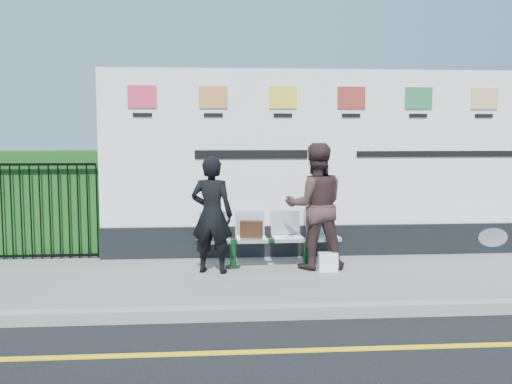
% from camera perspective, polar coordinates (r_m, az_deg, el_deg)
% --- Properties ---
extents(ground, '(80.00, 80.00, 0.00)m').
position_cam_1_polar(ground, '(5.92, 13.30, -14.97)').
color(ground, black).
extents(pavement, '(14.00, 3.00, 0.12)m').
position_cam_1_polar(pavement, '(8.21, 7.95, -8.55)').
color(pavement, slate).
rests_on(pavement, ground).
extents(kerb, '(14.00, 0.18, 0.14)m').
position_cam_1_polar(kerb, '(6.81, 10.71, -11.53)').
color(kerb, gray).
rests_on(kerb, ground).
extents(yellow_line, '(14.00, 0.10, 0.01)m').
position_cam_1_polar(yellow_line, '(5.92, 13.30, -14.93)').
color(yellow_line, yellow).
rests_on(yellow_line, ground).
extents(billboard, '(8.00, 0.30, 3.00)m').
position_cam_1_polar(billboard, '(9.41, 9.27, 1.64)').
color(billboard, black).
rests_on(billboard, pavement).
extents(hedge, '(2.35, 0.70, 1.70)m').
position_cam_1_polar(hedge, '(10.05, -20.87, -0.98)').
color(hedge, '#1A4F18').
rests_on(hedge, pavement).
extents(railing, '(2.05, 0.06, 1.54)m').
position_cam_1_polar(railing, '(9.63, -21.61, -1.77)').
color(railing, black).
rests_on(railing, pavement).
extents(bench, '(2.10, 0.62, 0.45)m').
position_cam_1_polar(bench, '(8.54, 1.37, -6.00)').
color(bench, silver).
rests_on(bench, pavement).
extents(woman_left, '(0.69, 0.55, 1.66)m').
position_cam_1_polar(woman_left, '(8.10, -4.44, -2.28)').
color(woman_left, black).
rests_on(woman_left, pavement).
extents(woman_right, '(0.91, 0.71, 1.85)m').
position_cam_1_polar(woman_right, '(8.38, 5.96, -1.40)').
color(woman_right, '#3B2626').
rests_on(woman_right, pavement).
extents(handbag_brown, '(0.34, 0.21, 0.25)m').
position_cam_1_polar(handbag_brown, '(8.44, -0.47, -3.73)').
color(handbag_brown, black).
rests_on(handbag_brown, bench).
extents(carrier_bag_white, '(0.27, 0.16, 0.27)m').
position_cam_1_polar(carrier_bag_white, '(8.33, 7.19, -6.97)').
color(carrier_bag_white, white).
rests_on(carrier_bag_white, pavement).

